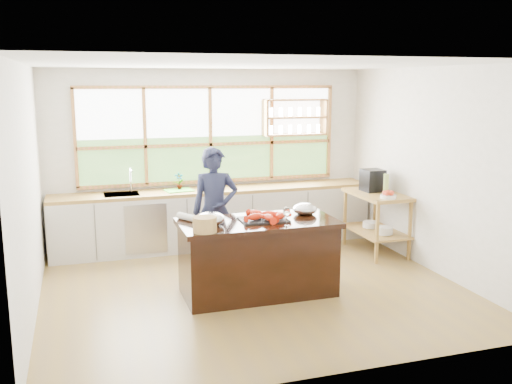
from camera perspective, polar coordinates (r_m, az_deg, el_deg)
name	(u,v)px	position (r m, az deg, el deg)	size (l,w,h in m)	color
ground_plane	(253,288)	(7.14, -0.31, -9.54)	(5.00, 5.00, 0.00)	olive
room_shell	(243,142)	(7.23, -1.35, 5.00)	(5.02, 4.52, 2.71)	silver
back_counter	(215,217)	(8.80, -4.17, -2.53)	(4.90, 0.63, 0.90)	beige
right_shelf_unit	(377,213)	(8.60, 11.97, -2.03)	(0.62, 1.10, 0.90)	olive
island	(258,257)	(6.81, 0.18, -6.52)	(1.85, 0.90, 0.90)	black
cook	(215,211)	(7.50, -4.12, -1.89)	(0.61, 0.40, 1.67)	#1A1E38
potted_plant	(179,181)	(8.64, -7.70, 1.08)	(0.14, 0.10, 0.27)	slate
cutting_board	(179,190)	(8.60, -7.71, 0.17)	(0.40, 0.30, 0.01)	#51CB36
espresso_machine	(373,180)	(8.65, 11.58, 1.15)	(0.29, 0.31, 0.33)	black
wine_bottle	(386,184)	(8.42, 12.87, 0.75)	(0.08, 0.08, 0.30)	#9DBE5C
fruit_bowl	(388,195)	(8.18, 13.09, -0.31)	(0.22, 0.22, 0.11)	silver
slate_board	(263,219)	(6.71, 0.74, -2.76)	(0.55, 0.40, 0.02)	black
lobster_pile	(266,216)	(6.68, 1.00, -2.39)	(0.52, 0.48, 0.08)	#ED0F00
mixing_bowl_left	(211,219)	(6.50, -4.57, -2.70)	(0.33, 0.33, 0.16)	#B0B2B8
mixing_bowl_right	(305,209)	(7.03, 4.91, -1.71)	(0.30, 0.30, 0.15)	#B0B2B8
wine_glass	(287,212)	(6.41, 3.08, -2.04)	(0.08, 0.08, 0.22)	white
wicker_basket	(205,224)	(6.20, -5.15, -3.25)	(0.26, 0.26, 0.17)	#AB8944
parchment_roll	(187,217)	(6.74, -6.89, -2.51)	(0.08, 0.08, 0.30)	silver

